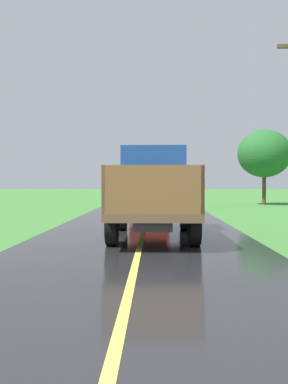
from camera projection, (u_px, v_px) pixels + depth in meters
name	position (u px, v px, depth m)	size (l,w,h in m)	color
banana_truck_near	(154.00, 190.00, 12.82)	(2.38, 5.82, 2.80)	#2D2D30
banana_truck_far	(150.00, 186.00, 27.13)	(2.38, 5.81, 2.80)	#2D2D30
roadside_tree_near_left	(264.00, 154.00, 30.71)	(3.97, 3.97, 5.64)	#4C3823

